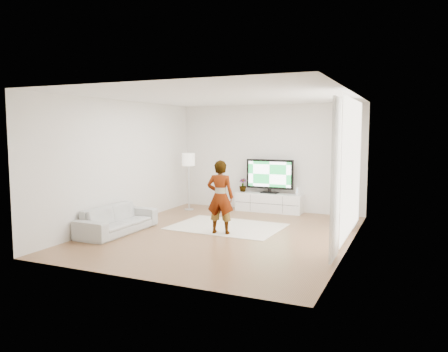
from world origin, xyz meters
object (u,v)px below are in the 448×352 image
at_px(player, 220,197).
at_px(sofa, 118,219).
at_px(television, 270,175).
at_px(rug, 227,227).
at_px(media_console, 269,202).
at_px(floor_lamp, 189,162).

height_order(player, sofa, player).
distance_m(player, sofa, 2.20).
bearing_deg(television, rug, -97.82).
distance_m(rug, sofa, 2.37).
xyz_separation_m(media_console, player, (-0.16, -2.77, 0.52)).
bearing_deg(media_console, sofa, -121.65).
bearing_deg(sofa, player, -68.72).
relative_size(rug, sofa, 1.25).
height_order(television, floor_lamp, floor_lamp).
bearing_deg(rug, player, -78.72).
relative_size(television, floor_lamp, 0.83).
height_order(television, player, player).
relative_size(rug, player, 1.57).
distance_m(rug, floor_lamp, 2.66).
distance_m(player, floor_lamp, 2.92).
relative_size(media_console, rug, 0.74).
distance_m(rug, player, 1.01).
xyz_separation_m(media_console, television, (0.00, 0.03, 0.72)).
relative_size(player, sofa, 0.80).
height_order(rug, sofa, sofa).
relative_size(television, player, 0.83).
bearing_deg(media_console, player, -93.38).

